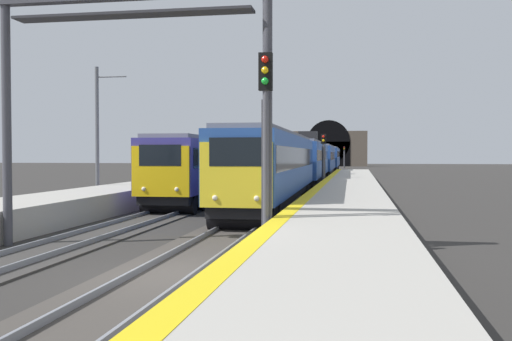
{
  "coord_description": "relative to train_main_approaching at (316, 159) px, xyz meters",
  "views": [
    {
      "loc": [
        -12.97,
        -4.36,
        2.88
      ],
      "look_at": [
        13.57,
        0.3,
        2.11
      ],
      "focal_mm": 40.55,
      "sensor_mm": 36.0,
      "label": 1
    }
  ],
  "objects": [
    {
      "name": "ground_plane",
      "position": [
        -49.26,
        0.0,
        -2.29
      ],
      "size": [
        320.0,
        320.0,
        0.0
      ],
      "primitive_type": "plane",
      "color": "#302D2B"
    },
    {
      "name": "platform_right",
      "position": [
        -49.26,
        -3.83,
        -1.76
      ],
      "size": [
        112.0,
        3.65,
        1.07
      ],
      "primitive_type": "cube",
      "color": "#ADA89E",
      "rests_on": "ground_plane"
    },
    {
      "name": "platform_right_edge_strip",
      "position": [
        -49.26,
        -2.26,
        -1.22
      ],
      "size": [
        112.0,
        0.5,
        0.01
      ],
      "primitive_type": "cube",
      "color": "yellow",
      "rests_on": "platform_right"
    },
    {
      "name": "track_main_line",
      "position": [
        -49.26,
        0.0,
        -2.25
      ],
      "size": [
        160.0,
        3.09,
        0.21
      ],
      "color": "#423D38",
      "rests_on": "ground_plane"
    },
    {
      "name": "train_main_approaching",
      "position": [
        0.0,
        0.0,
        0.0
      ],
      "size": [
        85.14,
        3.0,
        4.9
      ],
      "rotation": [
        0.0,
        0.0,
        3.15
      ],
      "color": "#264C99",
      "rests_on": "ground_plane"
    },
    {
      "name": "train_adjacent_platform",
      "position": [
        -5.79,
        4.62,
        -0.08
      ],
      "size": [
        63.15,
        3.19,
        4.72
      ],
      "rotation": [
        0.0,
        0.0,
        3.16
      ],
      "color": "navy",
      "rests_on": "ground_plane"
    },
    {
      "name": "railway_signal_near",
      "position": [
        -46.25,
        -1.83,
        1.13
      ],
      "size": [
        0.39,
        0.38,
        5.7
      ],
      "rotation": [
        0.0,
        0.0,
        3.14
      ],
      "color": "#4C4C54",
      "rests_on": "ground_plane"
    },
    {
      "name": "railway_signal_mid",
      "position": [
        -18.18,
        -1.83,
        0.32
      ],
      "size": [
        0.39,
        0.38,
        4.4
      ],
      "rotation": [
        0.0,
        0.0,
        3.14
      ],
      "color": "#4C4C54",
      "rests_on": "ground_plane"
    },
    {
      "name": "railway_signal_far",
      "position": [
        52.41,
        -1.83,
        0.31
      ],
      "size": [
        0.39,
        0.38,
        4.37
      ],
      "rotation": [
        0.0,
        0.0,
        3.14
      ],
      "color": "#4C4C54",
      "rests_on": "ground_plane"
    },
    {
      "name": "overhead_signal_gantry",
      "position": [
        -45.81,
        2.31,
        3.54
      ],
      "size": [
        0.7,
        8.52,
        7.83
      ],
      "color": "#3F3F47",
      "rests_on": "ground_plane"
    },
    {
      "name": "tunnel_portal",
      "position": [
        75.15,
        2.31,
        1.88
      ],
      "size": [
        2.42,
        17.94,
        10.82
      ],
      "color": "#51473D",
      "rests_on": "ground_plane"
    },
    {
      "name": "catenary_mast_far",
      "position": [
        -30.48,
        10.65,
        1.79
      ],
      "size": [
        0.22,
        1.94,
        7.97
      ],
      "color": "#595B60",
      "rests_on": "ground_plane"
    }
  ]
}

